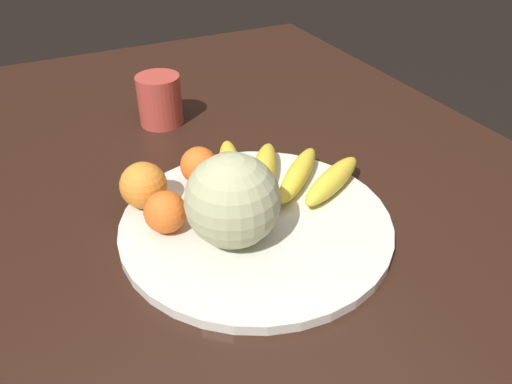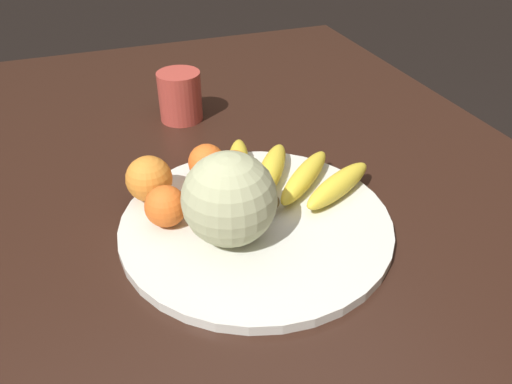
% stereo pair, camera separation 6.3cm
% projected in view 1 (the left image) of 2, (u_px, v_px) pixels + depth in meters
% --- Properties ---
extents(kitchen_table, '(1.68, 1.09, 0.75)m').
position_uv_depth(kitchen_table, '(255.00, 245.00, 0.84)').
color(kitchen_table, black).
rests_on(kitchen_table, ground_plane).
extents(fruit_bowl, '(0.40, 0.40, 0.02)m').
position_uv_depth(fruit_bowl, '(256.00, 223.00, 0.74)').
color(fruit_bowl, silver).
rests_on(fruit_bowl, kitchen_table).
extents(melon, '(0.13, 0.13, 0.13)m').
position_uv_depth(melon, '(232.00, 201.00, 0.67)').
color(melon, '#B2B789').
rests_on(melon, fruit_bowl).
extents(banana_bunch, '(0.25, 0.25, 0.04)m').
position_uv_depth(banana_bunch, '(280.00, 173.00, 0.81)').
color(banana_bunch, '#473819').
rests_on(banana_bunch, fruit_bowl).
extents(orange_front_left, '(0.06, 0.06, 0.06)m').
position_uv_depth(orange_front_left, '(165.00, 212.00, 0.70)').
color(orange_front_left, orange).
rests_on(orange_front_left, fruit_bowl).
extents(orange_front_right, '(0.06, 0.06, 0.06)m').
position_uv_depth(orange_front_right, '(199.00, 165.00, 0.81)').
color(orange_front_right, orange).
rests_on(orange_front_right, fruit_bowl).
extents(orange_mid_center, '(0.08, 0.08, 0.08)m').
position_uv_depth(orange_mid_center, '(229.00, 176.00, 0.77)').
color(orange_mid_center, orange).
rests_on(orange_mid_center, fruit_bowl).
extents(orange_back_left, '(0.07, 0.07, 0.07)m').
position_uv_depth(orange_back_left, '(144.00, 185.00, 0.75)').
color(orange_back_left, orange).
rests_on(orange_back_left, fruit_bowl).
extents(ceramic_mug, '(0.12, 0.09, 0.10)m').
position_uv_depth(ceramic_mug, '(159.00, 99.00, 1.00)').
color(ceramic_mug, '#B74238').
rests_on(ceramic_mug, kitchen_table).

